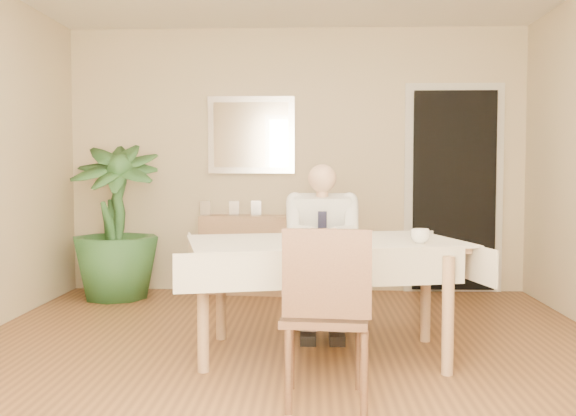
{
  "coord_description": "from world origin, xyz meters",
  "views": [
    {
      "loc": [
        0.16,
        -3.88,
        1.2
      ],
      "look_at": [
        0.0,
        0.35,
        0.95
      ],
      "focal_mm": 40.0,
      "sensor_mm": 36.0,
      "label": 1
    }
  ],
  "objects_px": {
    "dining_table": "(324,253)",
    "potted_palm": "(115,221)",
    "chair_near": "(326,306)",
    "coffee_mug": "(420,236)",
    "sideboard": "(250,254)",
    "chair_far": "(322,263)",
    "seated_man": "(322,239)"
  },
  "relations": [
    {
      "from": "chair_near",
      "to": "coffee_mug",
      "type": "xyz_separation_m",
      "value": [
        0.59,
        0.73,
        0.28
      ]
    },
    {
      "from": "chair_far",
      "to": "potted_palm",
      "type": "xyz_separation_m",
      "value": [
        -1.91,
        0.92,
        0.25
      ]
    },
    {
      "from": "chair_near",
      "to": "sideboard",
      "type": "relative_size",
      "value": 0.96
    },
    {
      "from": "chair_near",
      "to": "seated_man",
      "type": "bearing_deg",
      "value": 95.52
    },
    {
      "from": "dining_table",
      "to": "potted_palm",
      "type": "bearing_deg",
      "value": 123.46
    },
    {
      "from": "chair_far",
      "to": "potted_palm",
      "type": "height_order",
      "value": "potted_palm"
    },
    {
      "from": "chair_near",
      "to": "chair_far",
      "type": "bearing_deg",
      "value": 95.54
    },
    {
      "from": "chair_far",
      "to": "potted_palm",
      "type": "distance_m",
      "value": 2.14
    },
    {
      "from": "potted_palm",
      "to": "chair_far",
      "type": "bearing_deg",
      "value": -25.62
    },
    {
      "from": "seated_man",
      "to": "chair_far",
      "type": "bearing_deg",
      "value": 90.0
    },
    {
      "from": "chair_far",
      "to": "chair_near",
      "type": "xyz_separation_m",
      "value": [
        -0.0,
        -1.79,
        0.04
      ]
    },
    {
      "from": "sideboard",
      "to": "dining_table",
      "type": "bearing_deg",
      "value": -67.42
    },
    {
      "from": "dining_table",
      "to": "chair_near",
      "type": "height_order",
      "value": "chair_near"
    },
    {
      "from": "chair_near",
      "to": "potted_palm",
      "type": "relative_size",
      "value": 0.63
    },
    {
      "from": "sideboard",
      "to": "potted_palm",
      "type": "bearing_deg",
      "value": -161.38
    },
    {
      "from": "seated_man",
      "to": "potted_palm",
      "type": "relative_size",
      "value": 0.86
    },
    {
      "from": "chair_far",
      "to": "seated_man",
      "type": "height_order",
      "value": "seated_man"
    },
    {
      "from": "chair_near",
      "to": "sideboard",
      "type": "xyz_separation_m",
      "value": [
        -0.68,
        3.02,
        -0.14
      ]
    },
    {
      "from": "seated_man",
      "to": "potted_palm",
      "type": "bearing_deg",
      "value": 147.9
    },
    {
      "from": "dining_table",
      "to": "sideboard",
      "type": "xyz_separation_m",
      "value": [
        -0.68,
        2.1,
        -0.29
      ]
    },
    {
      "from": "potted_palm",
      "to": "dining_table",
      "type": "bearing_deg",
      "value": -43.15
    },
    {
      "from": "chair_far",
      "to": "sideboard",
      "type": "xyz_separation_m",
      "value": [
        -0.68,
        1.22,
        -0.1
      ]
    },
    {
      "from": "coffee_mug",
      "to": "dining_table",
      "type": "bearing_deg",
      "value": 162.87
    },
    {
      "from": "coffee_mug",
      "to": "potted_palm",
      "type": "xyz_separation_m",
      "value": [
        -2.5,
        1.97,
        -0.07
      ]
    },
    {
      "from": "coffee_mug",
      "to": "sideboard",
      "type": "distance_m",
      "value": 2.64
    },
    {
      "from": "dining_table",
      "to": "coffee_mug",
      "type": "bearing_deg",
      "value": -30.53
    },
    {
      "from": "potted_palm",
      "to": "sideboard",
      "type": "bearing_deg",
      "value": 13.99
    },
    {
      "from": "seated_man",
      "to": "dining_table",
      "type": "bearing_deg",
      "value": -90.0
    },
    {
      "from": "dining_table",
      "to": "sideboard",
      "type": "relative_size",
      "value": 2.04
    },
    {
      "from": "chair_far",
      "to": "potted_palm",
      "type": "relative_size",
      "value": 0.59
    },
    {
      "from": "coffee_mug",
      "to": "potted_palm",
      "type": "distance_m",
      "value": 3.19
    },
    {
      "from": "chair_far",
      "to": "potted_palm",
      "type": "bearing_deg",
      "value": 152.89
    }
  ]
}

